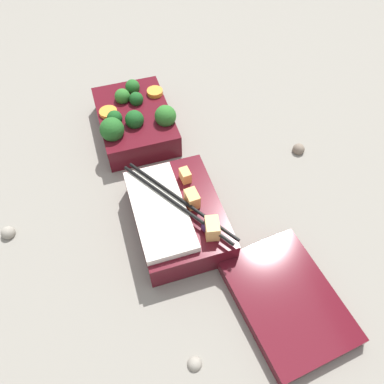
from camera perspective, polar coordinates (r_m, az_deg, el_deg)
name	(u,v)px	position (r m, az deg, el deg)	size (l,w,h in m)	color
ground_plane	(162,167)	(0.68, -4.56, 3.85)	(3.00, 3.00, 0.00)	gray
bento_tray_vegetable	(135,120)	(0.72, -8.73, 10.81)	(0.18, 0.14, 0.08)	#510F19
bento_tray_rice	(176,215)	(0.58, -2.38, -3.53)	(0.19, 0.13, 0.08)	#510F19
bento_lid	(286,300)	(0.55, 14.17, -15.64)	(0.18, 0.13, 0.02)	#510F19
pebble_0	(8,233)	(0.66, -26.22, -5.59)	(0.02, 0.02, 0.02)	gray
pebble_2	(195,363)	(0.52, 0.41, -24.63)	(0.02, 0.02, 0.02)	gray
pebble_3	(299,149)	(0.72, 15.93, 6.27)	(0.02, 0.02, 0.02)	#7A6B5B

